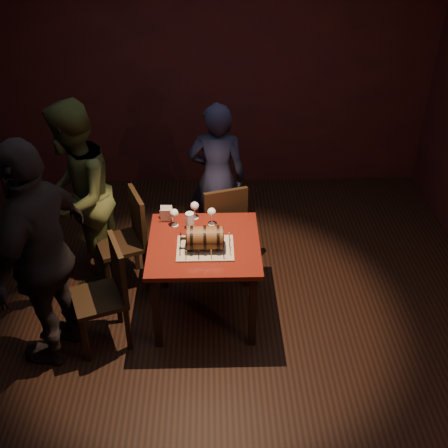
{
  "coord_description": "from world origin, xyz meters",
  "views": [
    {
      "loc": [
        0.0,
        -3.62,
        3.36
      ],
      "look_at": [
        0.09,
        0.05,
        0.95
      ],
      "focal_mm": 45.0,
      "sensor_mm": 36.0,
      "label": 1
    }
  ],
  "objects_px": {
    "barrel_cake": "(205,238)",
    "wine_glass_mid": "(195,207)",
    "wine_glass_left": "(174,214)",
    "chair_left_rear": "(129,235)",
    "person_back": "(217,178)",
    "wine_glass_right": "(212,213)",
    "pint_of_ale": "(190,221)",
    "pub_table": "(204,254)",
    "chair_left_front": "(108,289)",
    "chair_back": "(222,224)",
    "person_left_rear": "(77,197)",
    "person_left_front": "(42,256)"
  },
  "relations": [
    {
      "from": "chair_back",
      "to": "chair_left_rear",
      "type": "xyz_separation_m",
      "value": [
        -0.84,
        -0.17,
        0.0
      ]
    },
    {
      "from": "pub_table",
      "to": "wine_glass_left",
      "type": "height_order",
      "value": "wine_glass_left"
    },
    {
      "from": "chair_back",
      "to": "person_left_rear",
      "type": "xyz_separation_m",
      "value": [
        -1.28,
        -0.06,
        0.34
      ]
    },
    {
      "from": "chair_left_rear",
      "to": "person_left_rear",
      "type": "distance_m",
      "value": 0.56
    },
    {
      "from": "chair_back",
      "to": "chair_left_rear",
      "type": "bearing_deg",
      "value": -168.54
    },
    {
      "from": "pub_table",
      "to": "chair_back",
      "type": "distance_m",
      "value": 0.66
    },
    {
      "from": "wine_glass_left",
      "to": "chair_left_front",
      "type": "xyz_separation_m",
      "value": [
        -0.51,
        -0.54,
        -0.35
      ]
    },
    {
      "from": "wine_glass_right",
      "to": "person_left_front",
      "type": "height_order",
      "value": "person_left_front"
    },
    {
      "from": "wine_glass_mid",
      "to": "chair_left_rear",
      "type": "height_order",
      "value": "chair_left_rear"
    },
    {
      "from": "barrel_cake",
      "to": "wine_glass_right",
      "type": "height_order",
      "value": "barrel_cake"
    },
    {
      "from": "wine_glass_left",
      "to": "person_left_front",
      "type": "distance_m",
      "value": 1.13
    },
    {
      "from": "chair_left_rear",
      "to": "person_left_front",
      "type": "distance_m",
      "value": 1.06
    },
    {
      "from": "barrel_cake",
      "to": "person_left_rear",
      "type": "relative_size",
      "value": 0.2
    },
    {
      "from": "wine_glass_mid",
      "to": "pint_of_ale",
      "type": "distance_m",
      "value": 0.17
    },
    {
      "from": "chair_back",
      "to": "pint_of_ale",
      "type": "bearing_deg",
      "value": -124.01
    },
    {
      "from": "wine_glass_mid",
      "to": "pub_table",
      "type": "bearing_deg",
      "value": -78.01
    },
    {
      "from": "wine_glass_left",
      "to": "person_back",
      "type": "xyz_separation_m",
      "value": [
        0.37,
        0.8,
        -0.1
      ]
    },
    {
      "from": "chair_left_rear",
      "to": "chair_left_front",
      "type": "xyz_separation_m",
      "value": [
        -0.07,
        -0.74,
        0.0
      ]
    },
    {
      "from": "pint_of_ale",
      "to": "chair_left_rear",
      "type": "distance_m",
      "value": 0.68
    },
    {
      "from": "chair_left_rear",
      "to": "person_back",
      "type": "bearing_deg",
      "value": 36.7
    },
    {
      "from": "person_back",
      "to": "wine_glass_right",
      "type": "bearing_deg",
      "value": 89.88
    },
    {
      "from": "person_left_rear",
      "to": "person_left_front",
      "type": "height_order",
      "value": "person_left_front"
    },
    {
      "from": "person_left_front",
      "to": "chair_left_front",
      "type": "bearing_deg",
      "value": 122.18
    },
    {
      "from": "chair_left_rear",
      "to": "person_back",
      "type": "height_order",
      "value": "person_back"
    },
    {
      "from": "pub_table",
      "to": "wine_glass_right",
      "type": "height_order",
      "value": "wine_glass_right"
    },
    {
      "from": "barrel_cake",
      "to": "wine_glass_mid",
      "type": "distance_m",
      "value": 0.46
    },
    {
      "from": "pint_of_ale",
      "to": "chair_left_front",
      "type": "relative_size",
      "value": 0.16
    },
    {
      "from": "wine_glass_right",
      "to": "person_left_front",
      "type": "relative_size",
      "value": 0.09
    },
    {
      "from": "wine_glass_left",
      "to": "wine_glass_mid",
      "type": "xyz_separation_m",
      "value": [
        0.17,
        0.11,
        -0.0
      ]
    },
    {
      "from": "wine_glass_mid",
      "to": "barrel_cake",
      "type": "bearing_deg",
      "value": -78.88
    },
    {
      "from": "person_back",
      "to": "chair_left_rear",
      "type": "bearing_deg",
      "value": 40.63
    },
    {
      "from": "wine_glass_left",
      "to": "person_left_rear",
      "type": "relative_size",
      "value": 0.09
    },
    {
      "from": "chair_back",
      "to": "chair_left_front",
      "type": "relative_size",
      "value": 1.0
    },
    {
      "from": "pub_table",
      "to": "barrel_cake",
      "type": "bearing_deg",
      "value": -82.77
    },
    {
      "from": "barrel_cake",
      "to": "chair_back",
      "type": "distance_m",
      "value": 0.8
    },
    {
      "from": "chair_back",
      "to": "person_back",
      "type": "xyz_separation_m",
      "value": [
        -0.04,
        0.43,
        0.24
      ]
    },
    {
      "from": "wine_glass_left",
      "to": "chair_left_rear",
      "type": "xyz_separation_m",
      "value": [
        -0.43,
        0.2,
        -0.35
      ]
    },
    {
      "from": "pub_table",
      "to": "chair_left_front",
      "type": "relative_size",
      "value": 0.97
    },
    {
      "from": "wine_glass_left",
      "to": "wine_glass_mid",
      "type": "bearing_deg",
      "value": 33.87
    },
    {
      "from": "person_left_front",
      "to": "pint_of_ale",
      "type": "bearing_deg",
      "value": 137.78
    },
    {
      "from": "barrel_cake",
      "to": "person_back",
      "type": "bearing_deg",
      "value": 84.44
    },
    {
      "from": "wine_glass_left",
      "to": "wine_glass_right",
      "type": "xyz_separation_m",
      "value": [
        0.31,
        0.01,
        0.0
      ]
    },
    {
      "from": "wine_glass_mid",
      "to": "pint_of_ale",
      "type": "relative_size",
      "value": 1.07
    },
    {
      "from": "wine_glass_left",
      "to": "wine_glass_mid",
      "type": "height_order",
      "value": "same"
    },
    {
      "from": "person_left_rear",
      "to": "person_left_front",
      "type": "xyz_separation_m",
      "value": [
        -0.06,
        -0.95,
        0.06
      ]
    },
    {
      "from": "chair_back",
      "to": "person_left_front",
      "type": "relative_size",
      "value": 0.5
    },
    {
      "from": "pint_of_ale",
      "to": "person_left_rear",
      "type": "relative_size",
      "value": 0.09
    },
    {
      "from": "wine_glass_right",
      "to": "chair_left_front",
      "type": "relative_size",
      "value": 0.17
    },
    {
      "from": "chair_left_rear",
      "to": "person_left_rear",
      "type": "height_order",
      "value": "person_left_rear"
    },
    {
      "from": "pub_table",
      "to": "chair_left_rear",
      "type": "xyz_separation_m",
      "value": [
        -0.68,
        0.46,
        -0.12
      ]
    }
  ]
}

